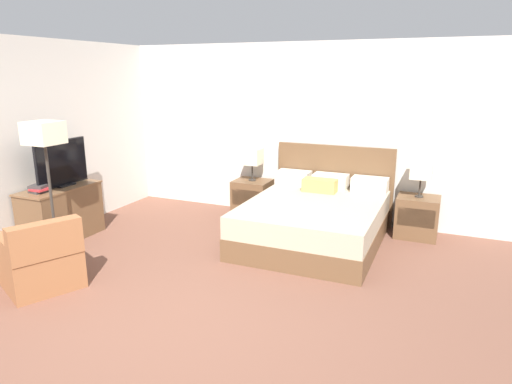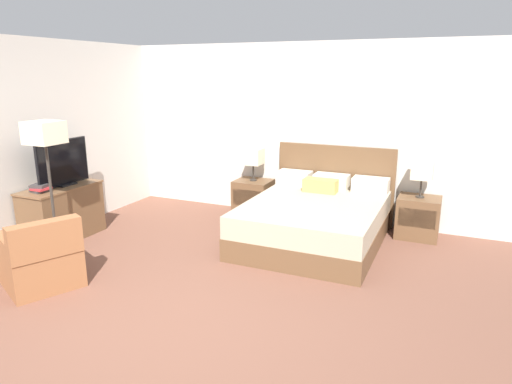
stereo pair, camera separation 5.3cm
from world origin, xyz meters
The scene contains 15 objects.
ground_plane centered at (0.00, 0.00, 0.00)m, with size 10.61×10.61×0.00m, color brown.
wall_back centered at (0.00, 3.57, 1.29)m, with size 6.83×0.06×2.59m, color beige.
wall_left centered at (-2.84, 1.47, 1.29)m, with size 0.06×5.34×2.59m, color beige.
bed centered at (0.56, 2.53, 0.31)m, with size 1.72×2.07×1.14m.
nightstand_left centered at (-0.65, 3.24, 0.28)m, with size 0.54×0.47×0.56m.
nightstand_right centered at (1.77, 3.24, 0.28)m, with size 0.54×0.47×0.56m.
table_lamp_left centered at (-0.65, 3.24, 0.92)m, with size 0.27×0.27×0.50m.
table_lamp_right centered at (1.77, 3.24, 0.92)m, with size 0.27×0.27×0.50m.
dresser centered at (-2.54, 1.29, 0.37)m, with size 0.51×1.06×0.71m.
tv centered at (-2.53, 1.38, 1.01)m, with size 0.18×0.82×0.60m.
book_red_cover centered at (-2.56, 0.98, 0.73)m, with size 0.19×0.17×0.03m, color #383333.
book_blue_cover centered at (-2.52, 0.98, 0.76)m, with size 0.19×0.19×0.03m, color #B7282D.
book_small_top centered at (-2.55, 0.98, 0.79)m, with size 0.18×0.15×0.04m, color #383333.
armchair_by_window centered at (-1.63, 0.14, 0.28)m, with size 0.92×0.91×0.76m.
floor_lamp centered at (-2.07, 0.73, 1.39)m, with size 0.35×0.35×1.63m.
Camera 2 is at (2.14, -2.95, 2.16)m, focal length 32.00 mm.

